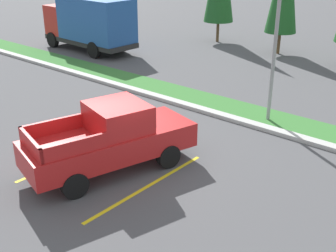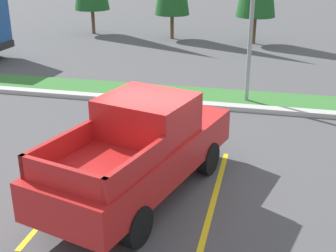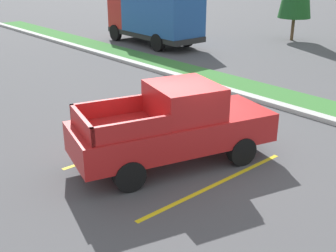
% 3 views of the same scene
% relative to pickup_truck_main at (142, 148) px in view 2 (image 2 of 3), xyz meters
% --- Properties ---
extents(ground_plane, '(120.00, 120.00, 0.00)m').
position_rel_pickup_truck_main_xyz_m(ground_plane, '(0.10, 0.79, -1.04)').
color(ground_plane, '#4C4C4F').
extents(parking_line_near, '(0.12, 4.80, 0.01)m').
position_rel_pickup_truck_main_xyz_m(parking_line_near, '(-1.56, -0.05, -1.04)').
color(parking_line_near, yellow).
rests_on(parking_line_near, ground).
extents(parking_line_far, '(0.12, 4.80, 0.01)m').
position_rel_pickup_truck_main_xyz_m(parking_line_far, '(1.54, -0.05, -1.04)').
color(parking_line_far, yellow).
rests_on(parking_line_far, ground).
extents(curb_strip, '(56.00, 0.40, 0.15)m').
position_rel_pickup_truck_main_xyz_m(curb_strip, '(0.10, 5.79, -0.97)').
color(curb_strip, '#B2B2AD').
rests_on(curb_strip, ground).
extents(grass_median, '(56.00, 1.80, 0.06)m').
position_rel_pickup_truck_main_xyz_m(grass_median, '(0.10, 6.89, -1.01)').
color(grass_median, '#387533').
rests_on(grass_median, ground).
extents(pickup_truck_main, '(3.21, 5.53, 2.10)m').
position_rel_pickup_truck_main_xyz_m(pickup_truck_main, '(0.00, 0.00, 0.00)').
color(pickup_truck_main, black).
rests_on(pickup_truck_main, ground).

